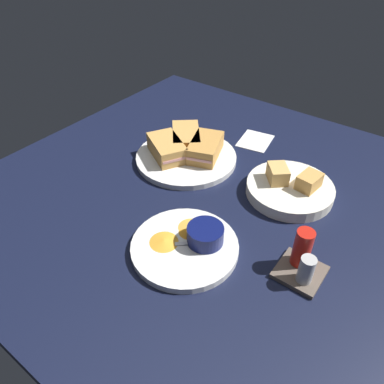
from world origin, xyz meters
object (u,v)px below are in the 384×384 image
plate_chips_companion (185,247)px  ramekin_light_gravy (205,234)px  condiment_caddy (302,261)px  sandwich_half_far (186,138)px  sandwich_half_near (205,148)px  spoon_by_gravy_ramekin (208,242)px  spoon_by_dark_ramekin (180,157)px  plate_sandwich_main (186,158)px  sandwich_half_extra (167,148)px  ramekin_dark_sauce (164,147)px  bread_basket_rear (290,188)px

plate_chips_companion → ramekin_light_gravy: size_ratio=2.92×
condiment_caddy → sandwich_half_far: bearing=-116.0°
sandwich_half_near → spoon_by_gravy_ramekin: 34.02cm
spoon_by_dark_ramekin → condiment_caddy: (15.87, 43.02, 1.44)cm
plate_sandwich_main → sandwich_half_extra: size_ratio=1.89×
sandwich_half_far → condiment_caddy: (22.44, 46.00, -0.59)cm
ramekin_dark_sauce → plate_chips_companion: size_ratio=0.28×
sandwich_half_far → sandwich_half_extra: bearing=-7.1°
sandwich_half_near → ramekin_light_gravy: 33.25cm
spoon_by_dark_ramekin → condiment_caddy: condiment_caddy is taller
sandwich_half_extra → spoon_by_gravy_ramekin: sandwich_half_extra is taller
plate_sandwich_main → sandwich_half_extra: 6.28cm
spoon_by_dark_ramekin → plate_chips_companion: 32.61cm
spoon_by_dark_ramekin → plate_chips_companion: size_ratio=0.43×
ramekin_light_gravy → condiment_caddy: size_ratio=0.83×
plate_sandwich_main → bread_basket_rear: 30.40cm
sandwich_half_far → ramekin_light_gravy: (28.12, 26.74, -0.35)cm
ramekin_light_gravy → condiment_caddy: bearing=106.4°
sandwich_half_near → condiment_caddy: (21.49, 38.41, -0.59)cm
sandwich_half_far → plate_sandwich_main: bearing=37.9°
sandwich_half_far → ramekin_light_gravy: 38.81cm
plate_chips_companion → bread_basket_rear: bearing=162.6°
plate_sandwich_main → spoon_by_gravy_ramekin: 34.24cm
ramekin_light_gravy → condiment_caddy: condiment_caddy is taller
ramekin_dark_sauce → bread_basket_rear: (-6.49, 35.79, -1.74)cm
sandwich_half_far → bread_basket_rear: (0.87, 33.51, -2.06)cm
spoon_by_gravy_ramekin → condiment_caddy: (-5.95, 18.41, 1.44)cm
sandwich_half_extra → bread_basket_rear: size_ratio=0.70×
ramekin_dark_sauce → bread_basket_rear: size_ratio=0.30×
sandwich_half_near → spoon_by_dark_ramekin: size_ratio=1.49×
condiment_caddy → sandwich_half_extra: bearing=-107.6°
sandwich_half_extra → plate_chips_companion: sandwich_half_extra is taller
spoon_by_gravy_ramekin → ramekin_dark_sauce: bearing=-125.2°
plate_sandwich_main → sandwich_half_far: size_ratio=1.92×
ramekin_dark_sauce → spoon_by_gravy_ramekin: (21.04, 29.87, -1.72)cm
sandwich_half_far → bread_basket_rear: 33.58cm
spoon_by_gravy_ramekin → plate_sandwich_main: bearing=-134.8°
plate_chips_companion → condiment_caddy: size_ratio=2.42×
ramekin_light_gravy → sandwich_half_near: bearing=-144.8°
spoon_by_dark_ramekin → plate_chips_companion: (25.00, 20.90, -1.16)cm
sandwich_half_extra → ramekin_light_gravy: bearing=53.4°
sandwich_half_near → bread_basket_rear: size_ratio=0.69×
ramekin_light_gravy → sandwich_half_far: bearing=-136.4°
sandwich_half_near → bread_basket_rear: bearing=90.2°
spoon_by_gravy_ramekin → condiment_caddy: 19.41cm
spoon_by_dark_ramekin → spoon_by_gravy_ramekin: 32.89cm
ramekin_dark_sauce → spoon_by_gravy_ramekin: bearing=54.8°
spoon_by_gravy_ramekin → condiment_caddy: bearing=107.9°
sandwich_half_near → plate_chips_companion: size_ratio=0.65×
sandwich_half_far → ramekin_light_gravy: bearing=43.6°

